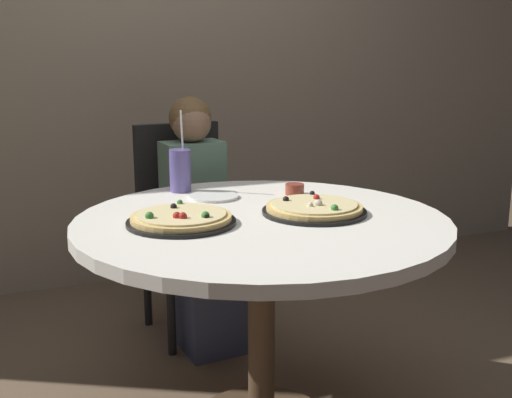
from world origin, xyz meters
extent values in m
cube|color=gray|center=(0.00, 1.70, 1.45)|extent=(5.20, 0.12, 2.90)
cylinder|color=silver|center=(0.00, 0.00, 0.73)|extent=(1.20, 1.20, 0.04)
cylinder|color=#4C3826|center=(0.00, 0.00, 0.36)|extent=(0.09, 0.09, 0.69)
cube|color=black|center=(0.00, 0.83, 0.43)|extent=(0.43, 0.43, 0.04)
cube|color=black|center=(-0.02, 1.01, 0.69)|extent=(0.40, 0.08, 0.52)
cylinder|color=black|center=(-0.15, 0.64, 0.21)|extent=(0.04, 0.04, 0.41)
cylinder|color=black|center=(0.18, 0.67, 0.21)|extent=(0.04, 0.04, 0.41)
cylinder|color=black|center=(-0.18, 0.98, 0.21)|extent=(0.04, 0.04, 0.41)
cylinder|color=black|center=(0.15, 1.01, 0.21)|extent=(0.04, 0.04, 0.41)
cube|color=#3F4766|center=(0.01, 0.67, 0.23)|extent=(0.27, 0.34, 0.45)
cube|color=slate|center=(0.00, 0.81, 0.67)|extent=(0.27, 0.18, 0.44)
sphere|color=#997051|center=(0.00, 0.81, 0.97)|extent=(0.17, 0.17, 0.17)
sphere|color=brown|center=(0.00, 0.83, 0.99)|extent=(0.18, 0.18, 0.18)
cylinder|color=black|center=(0.18, -0.01, 0.76)|extent=(0.34, 0.34, 0.01)
cylinder|color=#D8B266|center=(0.18, -0.01, 0.77)|extent=(0.32, 0.32, 0.02)
cylinder|color=beige|center=(0.18, -0.01, 0.78)|extent=(0.28, 0.28, 0.01)
sphere|color=black|center=(0.11, 0.06, 0.79)|extent=(0.02, 0.02, 0.02)
sphere|color=beige|center=(0.18, -0.04, 0.79)|extent=(0.03, 0.03, 0.03)
sphere|color=#B2231E|center=(0.22, 0.04, 0.79)|extent=(0.02, 0.02, 0.02)
sphere|color=#387F33|center=(0.20, -0.11, 0.79)|extent=(0.02, 0.02, 0.02)
sphere|color=black|center=(0.23, 0.11, 0.79)|extent=(0.02, 0.02, 0.02)
sphere|color=beige|center=(0.15, -0.04, 0.79)|extent=(0.02, 0.02, 0.02)
cylinder|color=black|center=(-0.26, 0.02, 0.76)|extent=(0.34, 0.34, 0.01)
cylinder|color=#D8B266|center=(-0.26, 0.02, 0.77)|extent=(0.31, 0.31, 0.02)
cylinder|color=beige|center=(-0.26, 0.02, 0.78)|extent=(0.28, 0.28, 0.01)
sphere|color=black|center=(-0.26, 0.09, 0.79)|extent=(0.02, 0.02, 0.02)
sphere|color=#B2231E|center=(-0.27, -0.04, 0.79)|extent=(0.03, 0.03, 0.03)
sphere|color=#387F33|center=(-0.36, 0.00, 0.79)|extent=(0.03, 0.03, 0.03)
sphere|color=#387F33|center=(-0.20, -0.05, 0.79)|extent=(0.03, 0.03, 0.03)
sphere|color=#B2231E|center=(-0.28, -0.03, 0.79)|extent=(0.02, 0.02, 0.02)
sphere|color=#387F33|center=(-0.23, 0.14, 0.79)|extent=(0.02, 0.02, 0.02)
sphere|color=black|center=(-0.20, -0.06, 0.79)|extent=(0.02, 0.02, 0.02)
cylinder|color=#6659A5|center=(-0.14, 0.47, 0.83)|extent=(0.08, 0.08, 0.16)
cylinder|color=white|center=(-0.13, 0.47, 0.95)|extent=(0.03, 0.04, 0.22)
cylinder|color=brown|center=(0.24, 0.27, 0.77)|extent=(0.07, 0.07, 0.04)
cylinder|color=white|center=(-0.06, 0.32, 0.76)|extent=(0.18, 0.18, 0.01)
camera|label=1|loc=(-0.73, -1.80, 1.26)|focal=44.15mm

